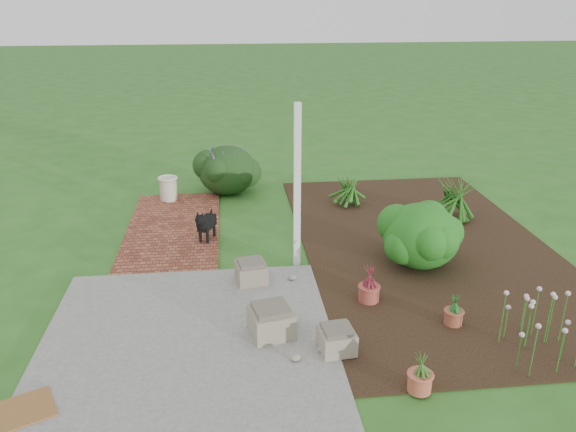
{
  "coord_description": "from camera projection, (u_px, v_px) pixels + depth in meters",
  "views": [
    {
      "loc": [
        -0.68,
        -7.58,
        3.91
      ],
      "look_at": [
        0.2,
        0.4,
        0.7
      ],
      "focal_mm": 35.0,
      "sensor_mm": 36.0,
      "label": 1
    }
  ],
  "objects": [
    {
      "name": "brick_path",
      "position": [
        173.0,
        228.0,
        9.95
      ],
      "size": [
        1.6,
        3.5,
        0.04
      ],
      "primitive_type": "cube",
      "color": "brown",
      "rests_on": "ground"
    },
    {
      "name": "ground",
      "position": [
        278.0,
        269.0,
        8.52
      ],
      "size": [
        80.0,
        80.0,
        0.0
      ],
      "primitive_type": "plane",
      "color": "#285C1D",
      "rests_on": "ground"
    },
    {
      "name": "garden_bed",
      "position": [
        426.0,
        247.0,
        9.23
      ],
      "size": [
        4.0,
        7.0,
        0.03
      ],
      "primitive_type": "cube",
      "color": "black",
      "rests_on": "ground"
    },
    {
      "name": "concrete_patio",
      "position": [
        188.0,
        339.0,
        6.77
      ],
      "size": [
        3.5,
        3.5,
        0.04
      ],
      "primitive_type": "cube",
      "color": "slate",
      "rests_on": "ground"
    },
    {
      "name": "stone_trough_mid",
      "position": [
        271.0,
        322.0,
        6.78
      ],
      "size": [
        0.58,
        0.58,
        0.33
      ],
      "primitive_type": "cube",
      "rotation": [
        0.0,
        0.0,
        0.21
      ],
      "color": "gray",
      "rests_on": "concrete_patio"
    },
    {
      "name": "terracotta_pot_small_left",
      "position": [
        453.0,
        317.0,
        7.03
      ],
      "size": [
        0.24,
        0.24,
        0.19
      ],
      "primitive_type": "cylinder",
      "rotation": [
        0.0,
        0.0,
        0.05
      ],
      "color": "brown",
      "rests_on": "garden_bed"
    },
    {
      "name": "agapanthus_clump_back",
      "position": [
        454.0,
        194.0,
        10.16
      ],
      "size": [
        1.2,
        1.2,
        0.97
      ],
      "primitive_type": null,
      "rotation": [
        0.0,
        0.0,
        0.12
      ],
      "color": "#1D3D10",
      "rests_on": "garden_bed"
    },
    {
      "name": "purple_flowering_bush",
      "position": [
        227.0,
        169.0,
        11.59
      ],
      "size": [
        1.59,
        1.59,
        1.02
      ],
      "primitive_type": "ellipsoid",
      "rotation": [
        0.0,
        0.0,
        -0.43
      ],
      "color": "black",
      "rests_on": "ground"
    },
    {
      "name": "terracotta_pot_bronze",
      "position": [
        369.0,
        293.0,
        7.55
      ],
      "size": [
        0.35,
        0.35,
        0.22
      ],
      "primitive_type": "cylinder",
      "rotation": [
        0.0,
        0.0,
        0.3
      ],
      "color": "#9E4035",
      "rests_on": "garden_bed"
    },
    {
      "name": "agapanthus_clump_front",
      "position": [
        348.0,
        186.0,
        10.88
      ],
      "size": [
        0.89,
        0.89,
        0.75
      ],
      "primitive_type": null,
      "rotation": [
        0.0,
        0.0,
        0.04
      ],
      "color": "#0B410E",
      "rests_on": "garden_bed"
    },
    {
      "name": "pink_flower_patch",
      "position": [
        536.0,
        326.0,
        6.39
      ],
      "size": [
        1.12,
        1.12,
        0.69
      ],
      "primitive_type": null,
      "rotation": [
        0.0,
        0.0,
        -0.04
      ],
      "color": "#113D0F",
      "rests_on": "garden_bed"
    },
    {
      "name": "stone_trough_near",
      "position": [
        337.0,
        340.0,
        6.48
      ],
      "size": [
        0.43,
        0.43,
        0.26
      ],
      "primitive_type": "cube",
      "rotation": [
        0.0,
        0.0,
        0.11
      ],
      "color": "gray",
      "rests_on": "concrete_patio"
    },
    {
      "name": "terracotta_pot_small_right",
      "position": [
        420.0,
        382.0,
        5.84
      ],
      "size": [
        0.31,
        0.31,
        0.21
      ],
      "primitive_type": "cylinder",
      "rotation": [
        0.0,
        0.0,
        -0.3
      ],
      "color": "#B7543E",
      "rests_on": "garden_bed"
    },
    {
      "name": "black_dog",
      "position": [
        206.0,
        223.0,
        9.29
      ],
      "size": [
        0.34,
        0.59,
        0.53
      ],
      "rotation": [
        0.0,
        0.0,
        -0.37
      ],
      "color": "black",
      "rests_on": "brick_path"
    },
    {
      "name": "evergreen_shrub",
      "position": [
        421.0,
        234.0,
        8.45
      ],
      "size": [
        1.5,
        1.5,
        0.98
      ],
      "primitive_type": "ellipsoid",
      "rotation": [
        0.0,
        0.0,
        -0.37
      ],
      "color": "#0F440F",
      "rests_on": "garden_bed"
    },
    {
      "name": "coir_doormat",
      "position": [
        12.0,
        414.0,
        5.52
      ],
      "size": [
        0.92,
        0.79,
        0.02
      ],
      "primitive_type": "cube",
      "rotation": [
        0.0,
        0.0,
        0.44
      ],
      "color": "brown",
      "rests_on": "concrete_patio"
    },
    {
      "name": "stone_trough_far",
      "position": [
        251.0,
        273.0,
        8.03
      ],
      "size": [
        0.47,
        0.47,
        0.27
      ],
      "primitive_type": "cube",
      "rotation": [
        0.0,
        0.0,
        0.16
      ],
      "color": "#776859",
      "rests_on": "concrete_patio"
    },
    {
      "name": "cream_ceramic_urn",
      "position": [
        168.0,
        189.0,
        11.17
      ],
      "size": [
        0.45,
        0.45,
        0.46
      ],
      "primitive_type": "cylinder",
      "rotation": [
        0.0,
        0.0,
        0.4
      ],
      "color": "beige",
      "rests_on": "brick_path"
    },
    {
      "name": "veranda_post",
      "position": [
        297.0,
        188.0,
        8.18
      ],
      "size": [
        0.1,
        0.1,
        2.5
      ],
      "primitive_type": "cube",
      "color": "white",
      "rests_on": "ground"
    }
  ]
}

